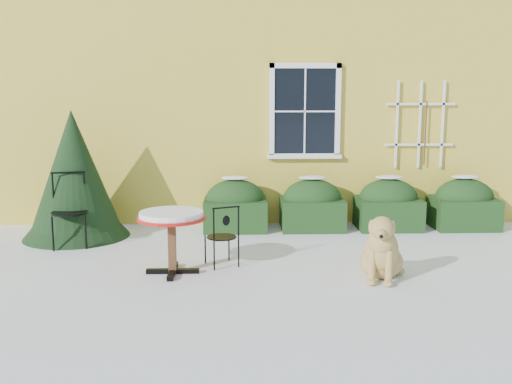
{
  "coord_description": "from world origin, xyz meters",
  "views": [
    {
      "loc": [
        -0.25,
        -6.89,
        2.22
      ],
      "look_at": [
        0.0,
        1.0,
        0.9
      ],
      "focal_mm": 40.0,
      "sensor_mm": 36.0,
      "label": 1
    }
  ],
  "objects_px": {
    "bistro_table": "(172,222)",
    "patio_chair_far": "(69,210)",
    "evergreen_shrub": "(75,187)",
    "dog": "(381,253)",
    "patio_chair_near": "(223,236)"
  },
  "relations": [
    {
      "from": "evergreen_shrub",
      "to": "patio_chair_far",
      "type": "bearing_deg",
      "value": -83.84
    },
    {
      "from": "bistro_table",
      "to": "patio_chair_far",
      "type": "distance_m",
      "value": 2.23
    },
    {
      "from": "patio_chair_near",
      "to": "patio_chair_far",
      "type": "height_order",
      "value": "patio_chair_far"
    },
    {
      "from": "evergreen_shrub",
      "to": "patio_chair_near",
      "type": "bearing_deg",
      "value": -35.26
    },
    {
      "from": "bistro_table",
      "to": "dog",
      "type": "height_order",
      "value": "dog"
    },
    {
      "from": "bistro_table",
      "to": "patio_chair_near",
      "type": "xyz_separation_m",
      "value": [
        0.63,
        0.3,
        -0.26
      ]
    },
    {
      "from": "patio_chair_near",
      "to": "dog",
      "type": "height_order",
      "value": "dog"
    },
    {
      "from": "patio_chair_far",
      "to": "bistro_table",
      "type": "bearing_deg",
      "value": -53.61
    },
    {
      "from": "evergreen_shrub",
      "to": "dog",
      "type": "bearing_deg",
      "value": -28.14
    },
    {
      "from": "evergreen_shrub",
      "to": "bistro_table",
      "type": "bearing_deg",
      "value": -48.59
    },
    {
      "from": "patio_chair_near",
      "to": "patio_chair_far",
      "type": "distance_m",
      "value": 2.59
    },
    {
      "from": "dog",
      "to": "patio_chair_near",
      "type": "bearing_deg",
      "value": 177.56
    },
    {
      "from": "evergreen_shrub",
      "to": "bistro_table",
      "type": "relative_size",
      "value": 2.35
    },
    {
      "from": "evergreen_shrub",
      "to": "dog",
      "type": "height_order",
      "value": "evergreen_shrub"
    },
    {
      "from": "evergreen_shrub",
      "to": "dog",
      "type": "relative_size",
      "value": 2.24
    }
  ]
}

